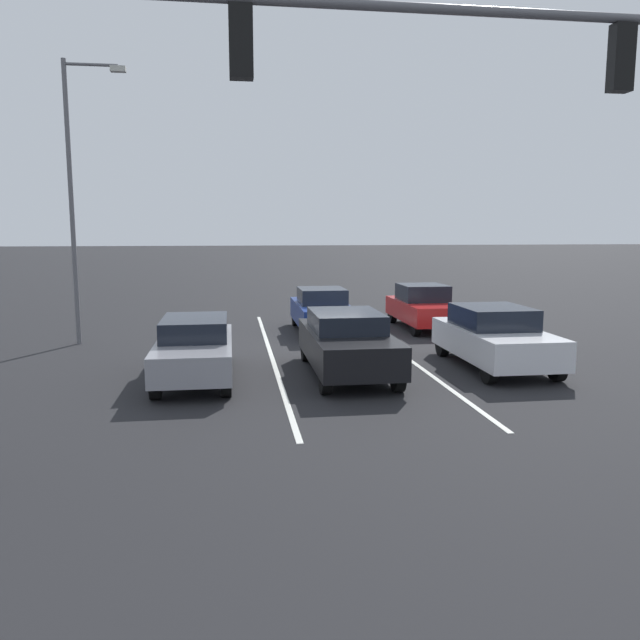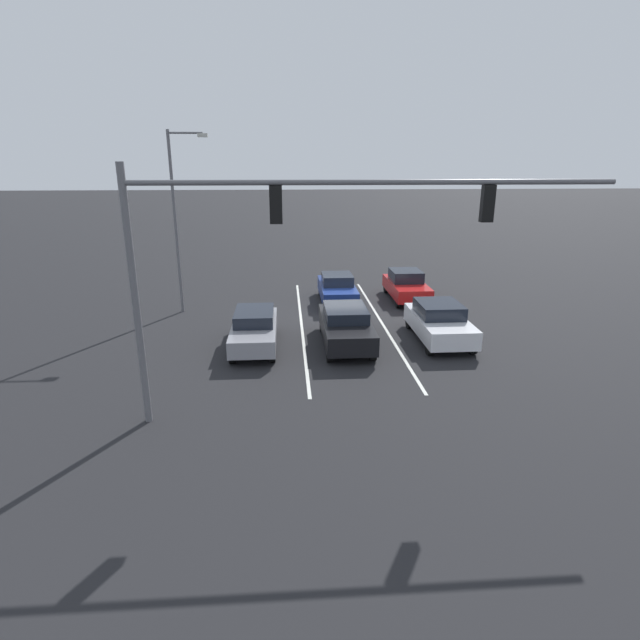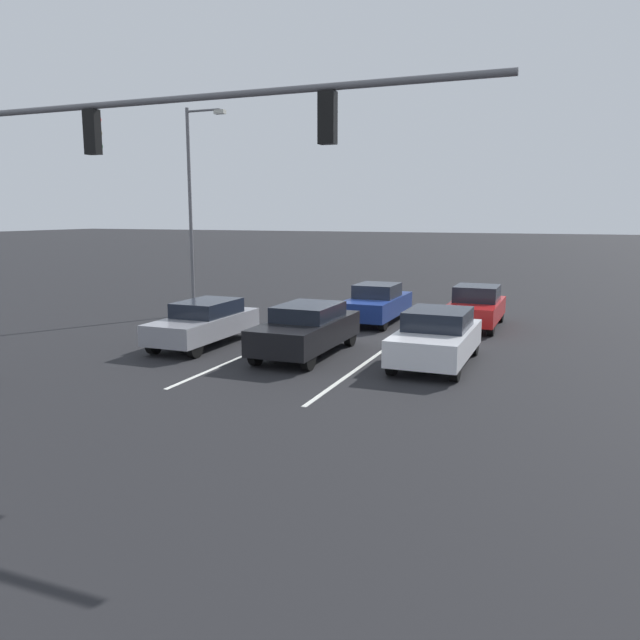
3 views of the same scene
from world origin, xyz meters
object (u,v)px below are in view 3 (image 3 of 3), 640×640
Objects in this scene: car_black_midlane_front at (307,329)px; street_lamp_right_shoulder at (194,199)px; traffic_signal_gantry at (99,169)px; car_red_leftlane_second at (476,307)px; car_navy_midlane_second at (377,303)px; car_gray_rightlane_front at (205,322)px; car_white_leftlane_front at (437,337)px.

street_lamp_right_shoulder is at bearing -35.58° from car_black_midlane_front.
street_lamp_right_shoulder is at bearing -66.38° from traffic_signal_gantry.
car_red_leftlane_second is at bearing -121.14° from car_black_midlane_front.
car_navy_midlane_second is 13.17m from traffic_signal_gantry.
street_lamp_right_shoulder is (7.57, 1.09, 4.06)m from car_navy_midlane_second.
street_lamp_right_shoulder reaches higher than traffic_signal_gantry.
car_black_midlane_front reaches higher than car_navy_midlane_second.
street_lamp_right_shoulder is (3.64, -5.14, 4.06)m from car_gray_rightlane_front.
car_gray_rightlane_front is 3.63m from car_black_midlane_front.
traffic_signal_gantry reaches higher than car_navy_midlane_second.
car_black_midlane_front is at bearing 179.10° from car_gray_rightlane_front.
traffic_signal_gantry is at bearing 62.54° from car_red_leftlane_second.
car_black_midlane_front is at bearing 87.26° from car_navy_midlane_second.
street_lamp_right_shoulder is at bearing -54.73° from car_gray_rightlane_front.
car_navy_midlane_second is 0.52× the size of street_lamp_right_shoulder.
car_black_midlane_front is at bearing -112.90° from traffic_signal_gantry.
car_gray_rightlane_front is at bearing 1.60° from car_white_leftlane_front.
car_navy_midlane_second is at bearing -171.81° from street_lamp_right_shoulder.
traffic_signal_gantry is 1.51× the size of street_lamp_right_shoulder.
car_navy_midlane_second is (-3.93, -6.23, 0.00)m from car_gray_rightlane_front.
car_red_leftlane_second is 0.33× the size of traffic_signal_gantry.
car_red_leftlane_second is at bearing -91.43° from car_white_leftlane_front.
street_lamp_right_shoulder is at bearing 8.19° from car_navy_midlane_second.
street_lamp_right_shoulder is (4.81, -11.01, -0.38)m from traffic_signal_gantry.
car_white_leftlane_front reaches higher than car_navy_midlane_second.
car_black_midlane_front is 1.11× the size of car_red_leftlane_second.
car_gray_rightlane_front is 7.37m from car_navy_midlane_second.
car_red_leftlane_second is 0.49× the size of street_lamp_right_shoulder.
car_navy_midlane_second is (3.59, -6.02, -0.03)m from car_white_leftlane_front.
street_lamp_right_shoulder is (11.15, -4.93, 4.03)m from car_white_leftlane_front.
car_gray_rightlane_front is 7.45m from traffic_signal_gantry.
car_navy_midlane_second reaches higher than car_gray_rightlane_front.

